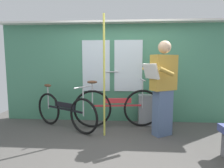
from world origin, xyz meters
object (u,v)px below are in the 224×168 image
at_px(passenger_reading_newspaper, 163,86).
at_px(trash_bin_by_wall, 147,110).
at_px(bicycle_leaning_behind, 64,111).
at_px(handrail_pole, 104,77).
at_px(bicycle_near_door, 117,107).

xyz_separation_m(passenger_reading_newspaper, trash_bin_by_wall, (-0.20, 0.58, -0.57)).
bearing_deg(passenger_reading_newspaper, bicycle_leaning_behind, -36.38).
height_order(trash_bin_by_wall, handrail_pole, handrail_pole).
bearing_deg(passenger_reading_newspaper, handrail_pole, -25.44).
relative_size(bicycle_leaning_behind, handrail_pole, 0.69).
distance_m(passenger_reading_newspaper, trash_bin_by_wall, 0.84).
xyz_separation_m(passenger_reading_newspaper, handrail_pole, (-1.02, -0.08, 0.18)).
xyz_separation_m(bicycle_near_door, bicycle_leaning_behind, (-1.03, -0.17, -0.04)).
bearing_deg(handrail_pole, bicycle_near_door, 65.02).
bearing_deg(trash_bin_by_wall, bicycle_leaning_behind, -166.97).
distance_m(bicycle_near_door, passenger_reading_newspaper, 1.01).
bearing_deg(bicycle_near_door, handrail_pole, -122.07).
height_order(bicycle_near_door, bicycle_leaning_behind, bicycle_near_door).
distance_m(trash_bin_by_wall, handrail_pole, 1.30).
relative_size(bicycle_near_door, handrail_pole, 0.83).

